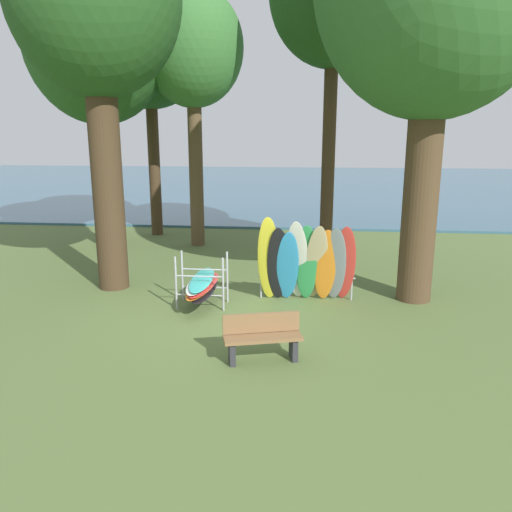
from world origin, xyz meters
TOP-DOWN VIEW (x-y plane):
  - ground_plane at (0.00, 0.00)m, footprint 80.00×80.00m
  - lake_water at (0.00, 28.23)m, footprint 80.00×36.00m
  - tree_foreground_left at (-3.38, 1.75)m, footprint 4.07×4.07m
  - tree_far_left_back at (-2.27, 7.06)m, footprint 3.41×3.41m
  - tree_far_right_back at (-5.30, 6.40)m, footprint 4.67×4.67m
  - tree_deep_back at (-4.30, 8.77)m, footprint 4.64×4.64m
  - leaning_board_pile at (1.67, 0.95)m, footprint 2.38×1.11m
  - board_storage_rack at (-0.74, 0.56)m, footprint 1.15×2.13m
  - park_bench at (0.93, -2.24)m, footprint 1.46×0.76m

SIDE VIEW (x-z plane):
  - ground_plane at x=0.00m, z-range 0.00..0.00m
  - lake_water at x=0.00m, z-range 0.00..0.10m
  - park_bench at x=0.93m, z-range 0.03..0.88m
  - board_storage_rack at x=-0.74m, z-range -0.10..1.15m
  - leaning_board_pile at x=1.67m, z-range -0.10..2.07m
  - tree_far_left_back at x=-2.27m, z-range 2.27..10.97m
  - tree_far_right_back at x=-5.30m, z-range 2.04..11.62m
  - tree_foreground_left at x=-3.38m, z-range 2.21..11.66m
  - tree_deep_back at x=-4.30m, z-range 2.36..12.50m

